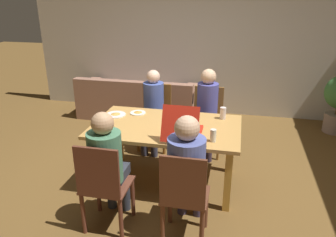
{
  "coord_description": "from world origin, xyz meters",
  "views": [
    {
      "loc": [
        0.78,
        -3.47,
        2.26
      ],
      "look_at": [
        0.0,
        0.1,
        0.82
      ],
      "focal_mm": 34.98,
      "sensor_mm": 36.0,
      "label": 1
    }
  ],
  "objects": [
    {
      "name": "plate_1",
      "position": [
        -0.7,
        0.19,
        0.78
      ],
      "size": [
        0.26,
        0.26,
        0.03
      ],
      "color": "white",
      "rests_on": "dining_table"
    },
    {
      "name": "chair_2",
      "position": [
        0.39,
        1.01,
        0.54
      ],
      "size": [
        0.45,
        0.45,
        0.95
      ],
      "color": "olive",
      "rests_on": "ground"
    },
    {
      "name": "chair_1",
      "position": [
        -0.39,
        -1.0,
        0.53
      ],
      "size": [
        0.45,
        0.42,
        0.97
      ],
      "color": "#5A2E20",
      "rests_on": "ground"
    },
    {
      "name": "back_wall",
      "position": [
        0.0,
        2.7,
        1.36
      ],
      "size": [
        6.41,
        0.12,
        2.73
      ],
      "primitive_type": "cube",
      "color": "beige",
      "rests_on": "ground"
    },
    {
      "name": "chair_0",
      "position": [
        -0.39,
        1.0,
        0.51
      ],
      "size": [
        0.46,
        0.43,
        0.95
      ],
      "color": "brown",
      "rests_on": "ground"
    },
    {
      "name": "drinking_glass_1",
      "position": [
        0.64,
        0.35,
        0.84
      ],
      "size": [
        0.07,
        0.07,
        0.15
      ],
      "primitive_type": "cylinder",
      "color": "silver",
      "rests_on": "dining_table"
    },
    {
      "name": "person_0",
      "position": [
        -0.39,
        0.85,
        0.7
      ],
      "size": [
        0.29,
        0.48,
        1.21
      ],
      "color": "#373644",
      "rests_on": "ground"
    },
    {
      "name": "ground_plane",
      "position": [
        0.0,
        0.0,
        0.0
      ],
      "size": [
        20.0,
        20.0,
        0.0
      ],
      "primitive_type": "plane",
      "color": "brown"
    },
    {
      "name": "person_3",
      "position": [
        0.39,
        -0.85,
        0.74
      ],
      "size": [
        0.35,
        0.56,
        1.26
      ],
      "color": "#392F49",
      "rests_on": "ground"
    },
    {
      "name": "chair_3",
      "position": [
        0.39,
        -0.99,
        0.51
      ],
      "size": [
        0.43,
        0.39,
        0.96
      ],
      "color": "brown",
      "rests_on": "ground"
    },
    {
      "name": "pizza_box_0",
      "position": [
        0.24,
        -0.21,
        0.82
      ],
      "size": [
        0.39,
        0.54,
        0.39
      ],
      "color": "red",
      "rests_on": "dining_table"
    },
    {
      "name": "person_1",
      "position": [
        -0.39,
        -0.86,
        0.73
      ],
      "size": [
        0.33,
        0.48,
        1.23
      ],
      "color": "#2C2F38",
      "rests_on": "ground"
    },
    {
      "name": "couch",
      "position": [
        -1.02,
        2.09,
        0.28
      ],
      "size": [
        2.17,
        0.82,
        0.77
      ],
      "color": "#956955",
      "rests_on": "ground"
    },
    {
      "name": "plate_0",
      "position": [
        -0.45,
        0.31,
        0.78
      ],
      "size": [
        0.2,
        0.2,
        0.03
      ],
      "color": "white",
      "rests_on": "dining_table"
    },
    {
      "name": "dining_table",
      "position": [
        0.0,
        0.0,
        0.68
      ],
      "size": [
        1.73,
        1.04,
        0.77
      ],
      "color": "tan",
      "rests_on": "ground"
    },
    {
      "name": "person_2",
      "position": [
        0.39,
        0.86,
        0.74
      ],
      "size": [
        0.29,
        0.47,
        1.26
      ],
      "color": "#382C3C",
      "rests_on": "ground"
    },
    {
      "name": "drinking_glass_0",
      "position": [
        0.58,
        -0.33,
        0.84
      ],
      "size": [
        0.06,
        0.06,
        0.14
      ],
      "primitive_type": "cylinder",
      "color": "silver",
      "rests_on": "dining_table"
    }
  ]
}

